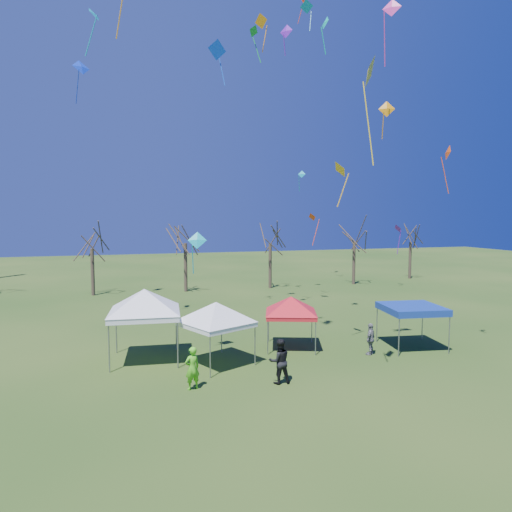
{
  "coord_description": "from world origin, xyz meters",
  "views": [
    {
      "loc": [
        -8.3,
        -18.98,
        7.19
      ],
      "look_at": [
        -1.73,
        3.0,
        5.19
      ],
      "focal_mm": 32.0,
      "sensor_mm": 36.0,
      "label": 1
    }
  ],
  "objects": [
    {
      "name": "tent_white_mid",
      "position": [
        -3.95,
        2.3,
        2.87
      ],
      "size": [
        3.79,
        3.79,
        3.55
      ],
      "rotation": [
        0.0,
        0.0,
        0.44
      ],
      "color": "gray",
      "rests_on": "ground"
    },
    {
      "name": "kite_18",
      "position": [
        3.98,
        7.49,
        18.9
      ],
      "size": [
        0.38,
        0.87,
        2.23
      ],
      "rotation": [
        0.0,
        0.0,
        4.75
      ],
      "color": "#0CBB97",
      "rests_on": "ground"
    },
    {
      "name": "tent_red",
      "position": [
        0.5,
        3.85,
        2.67
      ],
      "size": [
        3.54,
        3.54,
        3.3
      ],
      "rotation": [
        0.0,
        0.0,
        -0.33
      ],
      "color": "gray",
      "rests_on": "ground"
    },
    {
      "name": "kite_22",
      "position": [
        8.02,
        18.19,
        7.03
      ],
      "size": [
        1.0,
        1.08,
        2.88
      ],
      "rotation": [
        0.0,
        0.0,
        1.99
      ],
      "color": "#EE4116",
      "rests_on": "ground"
    },
    {
      "name": "tent_white_west",
      "position": [
        -7.21,
        3.99,
        3.36
      ],
      "size": [
        4.69,
        4.69,
        4.16
      ],
      "rotation": [
        0.0,
        0.0,
        -0.1
      ],
      "color": "gray",
      "rests_on": "ground"
    },
    {
      "name": "kite_2",
      "position": [
        -10.86,
        19.73,
        18.67
      ],
      "size": [
        1.58,
        1.34,
        3.44
      ],
      "rotation": [
        0.0,
        0.0,
        0.5
      ],
      "color": "#1335CC",
      "rests_on": "ground"
    },
    {
      "name": "kite_15",
      "position": [
        2.84,
        11.21,
        19.69
      ],
      "size": [
        0.8,
        0.91,
        2.05
      ],
      "rotation": [
        0.0,
        0.0,
        5.39
      ],
      "color": "purple",
      "rests_on": "ground"
    },
    {
      "name": "kite_11",
      "position": [
        -1.61,
        12.83,
        18.56
      ],
      "size": [
        1.45,
        0.87,
        3.14
      ],
      "rotation": [
        0.0,
        0.0,
        3.41
      ],
      "color": "blue",
      "rests_on": "ground"
    },
    {
      "name": "kite_7",
      "position": [
        -9.42,
        10.37,
        18.94
      ],
      "size": [
        1.14,
        1.23,
        2.92
      ],
      "rotation": [
        0.0,
        0.0,
        1.07
      ],
      "color": "#0B96B3",
      "rests_on": "ground"
    },
    {
      "name": "person_dark",
      "position": [
        -1.85,
        -0.94,
        0.97
      ],
      "size": [
        0.99,
        0.79,
        1.95
      ],
      "primitive_type": "imported",
      "rotation": [
        0.0,
        0.0,
        3.09
      ],
      "color": "black",
      "rests_on": "ground"
    },
    {
      "name": "kite_24",
      "position": [
        1.07,
        11.11,
        20.07
      ],
      "size": [
        0.9,
        1.01,
        2.64
      ],
      "rotation": [
        0.0,
        0.0,
        2.24
      ],
      "color": "orange",
      "rests_on": "ground"
    },
    {
      "name": "person_green",
      "position": [
        -5.56,
        -0.54,
        0.9
      ],
      "size": [
        0.76,
        0.62,
        1.8
      ],
      "primitive_type": "imported",
      "rotation": [
        0.0,
        0.0,
        3.47
      ],
      "color": "#5CD822",
      "rests_on": "ground"
    },
    {
      "name": "tree_3",
      "position": [
        6.03,
        24.04,
        6.08
      ],
      "size": [
        3.59,
        3.59,
        7.91
      ],
      "color": "#3D2D21",
      "rests_on": "ground"
    },
    {
      "name": "kite_25",
      "position": [
        4.43,
        1.16,
        12.42
      ],
      "size": [
        0.83,
        0.52,
        1.85
      ],
      "rotation": [
        0.0,
        0.0,
        5.88
      ],
      "color": "orange",
      "rests_on": "ground"
    },
    {
      "name": "tree_1",
      "position": [
        -10.77,
        24.65,
        5.79
      ],
      "size": [
        3.42,
        3.42,
        7.54
      ],
      "color": "#3D2D21",
      "rests_on": "ground"
    },
    {
      "name": "kite_5",
      "position": [
        0.97,
        -3.04,
        12.66
      ],
      "size": [
        1.09,
        1.31,
        4.17
      ],
      "rotation": [
        0.0,
        0.0,
        4.12
      ],
      "color": "yellow",
      "rests_on": "ground"
    },
    {
      "name": "kite_26",
      "position": [
        2.18,
        16.78,
        21.65
      ],
      "size": [
        1.14,
        1.07,
        2.86
      ],
      "rotation": [
        0.0,
        0.0,
        3.7
      ],
      "color": "green",
      "rests_on": "ground"
    },
    {
      "name": "tree_2",
      "position": [
        -2.37,
        24.38,
        6.29
      ],
      "size": [
        3.71,
        3.71,
        8.18
      ],
      "color": "#3D2D21",
      "rests_on": "ground"
    },
    {
      "name": "kite_17",
      "position": [
        11.84,
        5.8,
        11.18
      ],
      "size": [
        0.68,
        1.04,
        3.1
      ],
      "rotation": [
        0.0,
        0.0,
        4.38
      ],
      "color": "#E3460B",
      "rests_on": "ground"
    },
    {
      "name": "ground",
      "position": [
        0.0,
        0.0,
        0.0
      ],
      "size": [
        140.0,
        140.0,
        0.0
      ],
      "primitive_type": "plane",
      "color": "#234416",
      "rests_on": "ground"
    },
    {
      "name": "person_grey",
      "position": [
        4.05,
        1.55,
        0.83
      ],
      "size": [
        1.0,
        0.94,
        1.66
      ],
      "primitive_type": "imported",
      "rotation": [
        0.0,
        0.0,
        3.84
      ],
      "color": "slate",
      "rests_on": "ground"
    },
    {
      "name": "kite_12",
      "position": [
        18.3,
        20.52,
        5.93
      ],
      "size": [
        0.67,
        1.0,
        3.0
      ],
      "rotation": [
        0.0,
        0.0,
        1.63
      ],
      "color": "#7318A9",
      "rests_on": "ground"
    },
    {
      "name": "kite_1",
      "position": [
        -4.59,
        3.79,
        5.97
      ],
      "size": [
        1.06,
        0.75,
        2.17
      ],
      "rotation": [
        0.0,
        0.0,
        6.04
      ],
      "color": "#0B9DA9",
      "rests_on": "ground"
    },
    {
      "name": "tree_5",
      "position": [
        23.72,
        26.07,
        5.73
      ],
      "size": [
        3.39,
        3.39,
        7.46
      ],
      "color": "#3D2D21",
      "rests_on": "ground"
    },
    {
      "name": "tent_blue",
      "position": [
        6.85,
        2.03,
        2.15
      ],
      "size": [
        3.38,
        3.38,
        2.34
      ],
      "rotation": [
        0.0,
        0.0,
        -0.15
      ],
      "color": "gray",
      "rests_on": "ground"
    },
    {
      "name": "tree_4",
      "position": [
        15.36,
        24.0,
        6.06
      ],
      "size": [
        3.58,
        3.58,
        7.89
      ],
      "color": "#3D2D21",
      "rests_on": "ground"
    },
    {
      "name": "kite_19",
      "position": [
        8.04,
        20.9,
        11.03
      ],
      "size": [
        0.76,
        0.65,
        1.94
      ],
      "rotation": [
        0.0,
        0.0,
        5.77
      ],
      "color": "#0C9AB7",
      "rests_on": "ground"
    },
    {
      "name": "kite_27",
      "position": [
        2.93,
        3.01,
        9.64
      ],
      "size": [
        0.67,
        1.01,
        2.44
      ],
      "rotation": [
        0.0,
        0.0,
        1.56
      ],
      "color": "yellow",
      "rests_on": "ground"
    },
    {
      "name": "kite_3",
      "position": [
        8.71,
        21.63,
        26.41
      ],
      "size": [
        1.4,
        1.24,
        2.95
      ],
      "rotation": [
        0.0,
        0.0,
        2.57
      ],
      "color": "#0CA1C2",
      "rests_on": "ground"
    },
    {
      "name": "kite_0",
      "position": [
        3.66,
        -0.24,
        16.46
      ],
      "size": [
        0.84,
        0.8,
        2.9
      ],
      "rotation": [
        0.0,
        0.0,
        5.57
      ],
      "color": "#FB37A8",
      "rests_on": "ground"
    }
  ]
}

